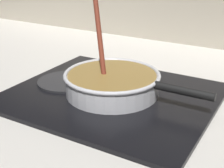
% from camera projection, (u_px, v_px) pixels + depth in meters
% --- Properties ---
extents(ground, '(2.40, 1.60, 0.04)m').
position_uv_depth(ground, '(55.00, 118.00, 0.85)').
color(ground, beige).
extents(hob_plate, '(0.56, 0.48, 0.01)m').
position_uv_depth(hob_plate, '(112.00, 95.00, 0.91)').
color(hob_plate, black).
rests_on(hob_plate, ground).
extents(burner_ring, '(0.21, 0.21, 0.01)m').
position_uv_depth(burner_ring, '(112.00, 92.00, 0.91)').
color(burner_ring, '#592D0C').
rests_on(burner_ring, hob_plate).
extents(spare_burner, '(0.17, 0.17, 0.01)m').
position_uv_depth(spare_burner, '(65.00, 81.00, 0.99)').
color(spare_burner, '#262628').
rests_on(spare_burner, hob_plate).
extents(cooking_pan, '(0.42, 0.27, 0.27)m').
position_uv_depth(cooking_pan, '(112.00, 82.00, 0.90)').
color(cooking_pan, silver).
rests_on(cooking_pan, hob_plate).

